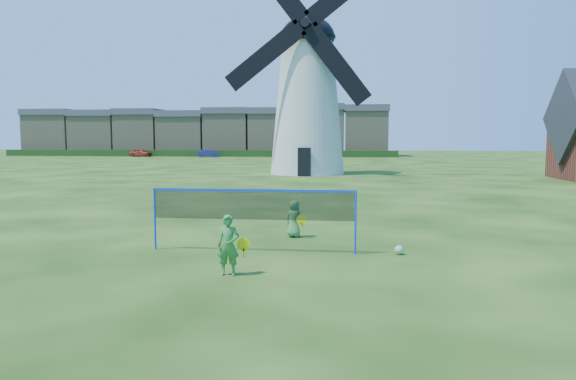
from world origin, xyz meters
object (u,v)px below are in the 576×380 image
Objects in this scene: windmill at (307,96)px; badminton_net at (253,206)px; player_girl at (229,245)px; car_left at (141,153)px; play_ball at (399,250)px; car_right at (208,153)px; player_boy at (294,219)px.

windmill reaches higher than badminton_net.
player_girl is 0.34× the size of car_left.
player_girl is (-0.09, -2.26, -0.52)m from badminton_net.
play_ball is 0.06× the size of car_right.
car_right is at bearing -74.82° from car_left.
car_right is (10.73, -0.51, -0.05)m from car_left.
player_girl is 4.34m from player_boy.
windmill is 39.72m from car_right.
car_left is 1.05× the size of car_right.
play_ball is (3.55, 0.08, -1.03)m from badminton_net.
player_boy is at bearing -136.28° from car_left.
car_left is (-29.20, 66.43, -0.00)m from player_girl.
badminton_net is at bearing 86.54° from player_girl.
play_ball is 72.01m from car_left.
windmill is 4.97× the size of car_right.
badminton_net is 2.24m from player_boy.
windmill is at bearing 90.28° from player_girl.
play_ball is 67.32m from car_right.
badminton_net reaches higher than car_right.
windmill is 3.40× the size of badminton_net.
player_boy is at bearing 76.70° from player_girl.
badminton_net is 1.38× the size of car_left.
car_right reaches higher than player_boy.
badminton_net is 66.32m from car_right.
badminton_net reaches higher than player_girl.
badminton_net is at bearing -178.66° from play_ball.
player_boy is 69.09m from car_left.
play_ball is at bearing -171.98° from car_right.
player_boy is (0.82, 1.99, -0.61)m from badminton_net.
car_right is at bearing 106.25° from badminton_net.
windmill reaches higher than player_girl.
player_boy is (0.91, 4.25, -0.09)m from player_girl.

